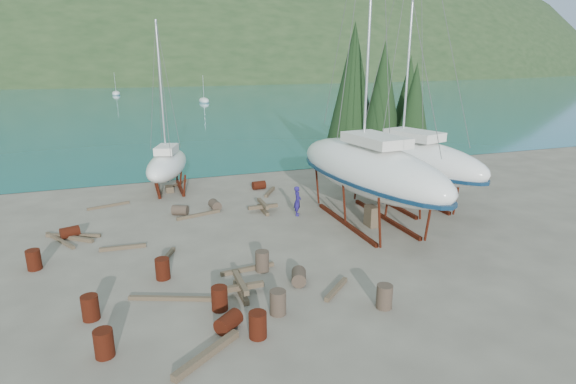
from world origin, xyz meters
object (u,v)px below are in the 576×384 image
object	(u,v)px
large_sailboat_far	(407,158)
worker	(298,201)
large_sailboat_near	(368,168)
small_sailboat_shore	(167,164)

from	to	relation	value
large_sailboat_far	worker	size ratio (longest dim) A/B	10.09
large_sailboat_near	small_sailboat_shore	world-z (taller)	large_sailboat_near
large_sailboat_far	small_sailboat_shore	world-z (taller)	large_sailboat_far
large_sailboat_near	small_sailboat_shore	size ratio (longest dim) A/B	1.72
large_sailboat_near	worker	bearing A→B (deg)	135.98
large_sailboat_near	large_sailboat_far	xyz separation A→B (m)	(4.02, 2.40, -0.22)
small_sailboat_shore	large_sailboat_near	bearing A→B (deg)	-28.40
small_sailboat_shore	worker	size ratio (longest dim) A/B	6.42
worker	large_sailboat_near	bearing A→B (deg)	-103.07
large_sailboat_far	worker	world-z (taller)	large_sailboat_far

